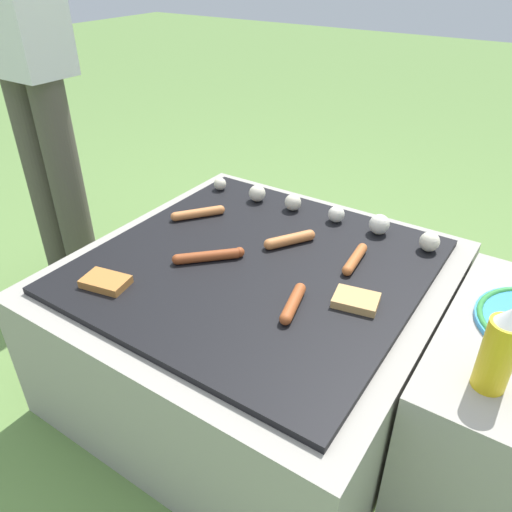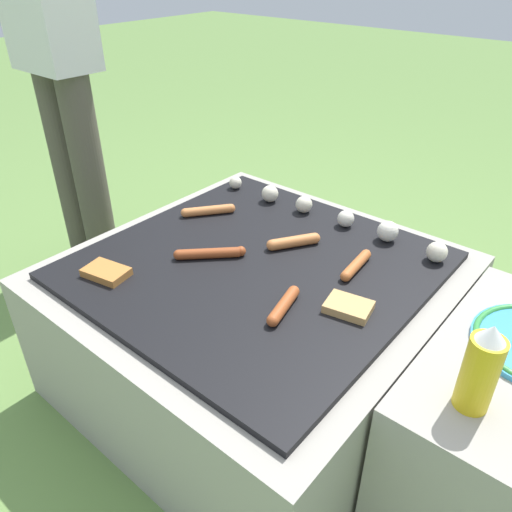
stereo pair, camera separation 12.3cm
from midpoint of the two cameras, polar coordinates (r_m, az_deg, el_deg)
ground_plane at (r=1.58m, az=2.30°, el=-13.70°), size 14.00×14.00×0.00m
grill at (r=1.44m, az=2.48°, el=-7.92°), size 0.94×0.94×0.42m
side_ledge at (r=1.32m, az=29.00°, el=-17.33°), size 0.37×0.61×0.42m
person_standing at (r=1.83m, az=-20.66°, el=23.59°), size 0.28×0.21×1.60m
sausage_front_center at (r=1.32m, az=-2.73°, el=0.23°), size 0.14×0.14×0.03m
sausage_front_left at (r=1.54m, az=-3.21°, el=5.16°), size 0.11×0.14×0.03m
sausage_mid_right at (r=1.38m, az=6.87°, el=1.58°), size 0.10×0.14×0.03m
sausage_back_center at (r=1.31m, az=14.03°, el=-1.09°), size 0.04×0.15×0.03m
sausage_front_right at (r=1.14m, az=6.27°, el=-5.74°), size 0.06×0.14×0.03m
bread_slice_left at (r=1.17m, az=13.53°, el=-5.78°), size 0.11×0.09×0.02m
bread_slice_right at (r=1.29m, az=-14.16°, el=-1.89°), size 0.12×0.09×0.02m
mushroom_row at (r=1.51m, az=11.57°, el=4.44°), size 0.76×0.07×0.06m
condiment_bottle at (r=0.99m, az=27.67°, el=-11.55°), size 0.06×0.06×0.18m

